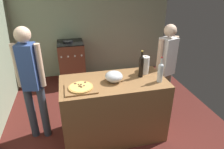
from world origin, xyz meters
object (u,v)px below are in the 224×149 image
wine_bottle_green (141,66)px  stove (72,62)px  wine_bottle_clear (160,72)px  person_in_red (166,66)px  mixing_bowl (114,77)px  pizza (81,87)px  person_in_stripes (31,79)px  paper_towel_roll (145,65)px

wine_bottle_green → stove: 2.20m
wine_bottle_clear → person_in_red: size_ratio=0.22×
mixing_bowl → wine_bottle_green: size_ratio=0.62×
pizza → person_in_red: person_in_red is taller
wine_bottle_clear → person_in_stripes: person_in_stripes is taller
wine_bottle_green → wine_bottle_clear: bearing=-46.0°
wine_bottle_green → person_in_stripes: bearing=173.2°
pizza → wine_bottle_clear: (1.05, -0.03, 0.12)m
pizza → paper_towel_roll: (0.96, 0.26, 0.10)m
wine_bottle_green → mixing_bowl: bearing=-171.7°
person_in_stripes → person_in_red: 2.03m
person_in_red → paper_towel_roll: bearing=-158.1°
person_in_red → wine_bottle_clear: bearing=-125.6°
person_in_stripes → wine_bottle_green: bearing=-6.8°
paper_towel_roll → wine_bottle_green: (-0.10, -0.10, 0.04)m
pizza → wine_bottle_clear: 1.06m
stove → person_in_red: (1.44, -1.63, 0.44)m
wine_bottle_green → person_in_stripes: (-1.49, 0.18, -0.13)m
person_in_stripes → wine_bottle_clear: bearing=-12.7°
wine_bottle_clear → stove: bearing=117.6°
pizza → person_in_stripes: bearing=151.2°
wine_bottle_clear → wine_bottle_green: wine_bottle_green is taller
wine_bottle_clear → wine_bottle_green: (-0.19, 0.20, 0.02)m
stove → person_in_stripes: size_ratio=0.59×
pizza → wine_bottle_green: size_ratio=0.80×
wine_bottle_green → stove: wine_bottle_green is taller
wine_bottle_clear → person_in_stripes: bearing=167.3°
wine_bottle_clear → wine_bottle_green: bearing=134.0°
pizza → person_in_red: size_ratio=0.20×
wine_bottle_green → person_in_stripes: size_ratio=0.23×
person_in_stripes → mixing_bowl: bearing=-12.4°
paper_towel_roll → person_in_stripes: person_in_stripes is taller
mixing_bowl → person_in_red: size_ratio=0.15×
mixing_bowl → stove: (-0.50, 1.96, -0.52)m
mixing_bowl → wine_bottle_green: (0.41, 0.06, 0.10)m
wine_bottle_clear → stove: size_ratio=0.36×
pizza → mixing_bowl: size_ratio=1.29×
mixing_bowl → paper_towel_roll: size_ratio=0.92×
mixing_bowl → wine_bottle_green: 0.42m
paper_towel_roll → wine_bottle_clear: size_ratio=0.74×
paper_towel_roll → stove: size_ratio=0.27×
paper_towel_roll → person_in_red: size_ratio=0.17×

